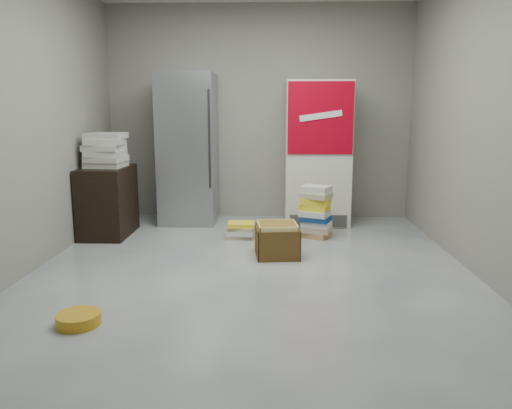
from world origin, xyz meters
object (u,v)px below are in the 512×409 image
Objects in this scene: steel_fridge at (188,149)px; phonebook_stack_main at (316,212)px; wood_shelf at (108,201)px; cardboard_box at (277,243)px; coke_cooler at (317,153)px.

phonebook_stack_main is at bearing -25.90° from steel_fridge.
steel_fridge reaches higher than wood_shelf.
cardboard_box is (1.14, -1.53, -0.81)m from steel_fridge.
wood_shelf is at bearing -156.26° from phonebook_stack_main.
phonebook_stack_main is (2.41, -0.04, -0.10)m from wood_shelf.
coke_cooler reaches higher than phonebook_stack_main.
coke_cooler is 3.89× the size of cardboard_box.
phonebook_stack_main is at bearing -95.07° from coke_cooler.
coke_cooler is 3.01× the size of phonebook_stack_main.
coke_cooler is at bearing 16.28° from wood_shelf.
phonebook_stack_main is (1.58, -0.77, -0.65)m from steel_fridge.
phonebook_stack_main is 1.29× the size of cardboard_box.
cardboard_box is (-0.51, -1.53, -0.76)m from coke_cooler.
steel_fridge is 2.37× the size of wood_shelf.
steel_fridge is 1.88m from phonebook_stack_main.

